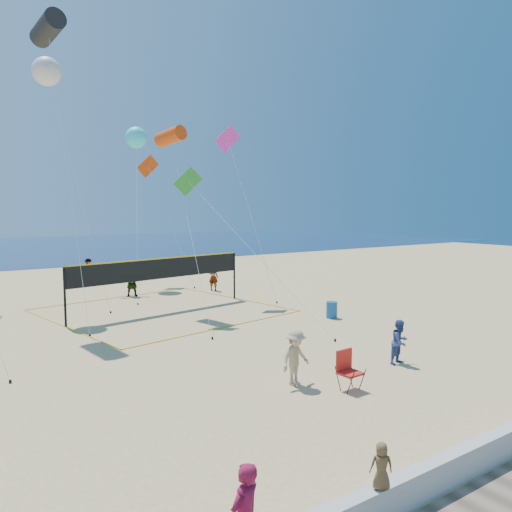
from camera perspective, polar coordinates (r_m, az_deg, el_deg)
ground at (r=12.27m, az=6.94°, el=-19.55°), size 120.00×120.00×0.00m
seawall at (r=10.33m, az=18.98°, el=-23.07°), size 32.00×0.30×0.60m
toddler at (r=9.07m, az=14.14°, el=-22.24°), size 0.46×0.41×0.78m
bystander_a at (r=17.54m, az=16.14°, el=-9.40°), size 0.78×0.63×1.49m
bystander_b at (r=14.95m, az=4.54°, el=-11.50°), size 1.15×0.79×1.64m
far_person_1 at (r=30.26m, az=-14.00°, el=-2.78°), size 1.77×0.99×1.82m
far_person_2 at (r=31.53m, az=-4.91°, el=-2.42°), size 0.71×0.74×1.70m
far_person_4 at (r=38.54m, az=-18.61°, el=-1.39°), size 0.82×1.09×1.51m
camp_chair at (r=14.85m, az=10.40°, el=-12.40°), size 0.64×0.78×1.26m
trash_barrel at (r=23.98m, az=8.65°, el=-6.10°), size 0.62×0.62×0.78m
volleyball_net at (r=25.54m, az=-10.82°, el=-2.06°), size 11.57×11.44×2.69m
kite_1 at (r=25.95m, az=-22.70°, el=22.86°), size 1.19×5.25×13.74m
kite_2 at (r=26.16m, az=-9.75°, el=13.28°), size 1.99×7.61×9.27m
kite_4 at (r=23.40m, az=-6.71°, el=7.31°), size 3.32×7.57×7.11m
kite_5 at (r=28.36m, az=-2.94°, el=12.20°), size 2.36×2.77×9.80m
kite_6 at (r=28.42m, az=-22.81°, el=18.86°), size 2.72×3.67×12.67m
kite_7 at (r=35.13m, az=-13.54°, el=13.01°), size 3.65×7.94×10.59m
kite_9 at (r=35.60m, az=-11.99°, el=9.35°), size 2.10×4.55×8.89m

